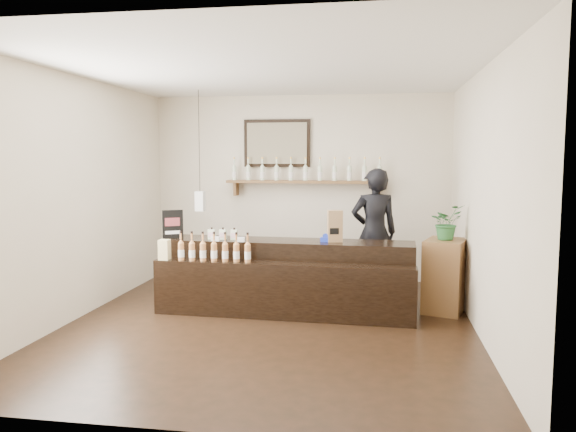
# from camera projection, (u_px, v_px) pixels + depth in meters

# --- Properties ---
(ground) EXTENTS (5.00, 5.00, 0.00)m
(ground) POSITION_uv_depth(u_px,v_px,m) (269.00, 325.00, 6.28)
(ground) COLOR black
(ground) RESTS_ON ground
(room_shell) EXTENTS (5.00, 5.00, 5.00)m
(room_shell) POSITION_uv_depth(u_px,v_px,m) (268.00, 172.00, 6.10)
(room_shell) COLOR beige
(room_shell) RESTS_ON ground
(back_wall_decor) EXTENTS (2.66, 0.96, 1.69)m
(back_wall_decor) POSITION_uv_depth(u_px,v_px,m) (289.00, 165.00, 8.45)
(back_wall_decor) COLOR brown
(back_wall_decor) RESTS_ON ground
(counter) EXTENTS (3.08, 0.92, 1.00)m
(counter) POSITION_uv_depth(u_px,v_px,m) (285.00, 279.00, 6.80)
(counter) COLOR black
(counter) RESTS_ON ground
(promo_sign) EXTENTS (0.23, 0.14, 0.36)m
(promo_sign) POSITION_uv_depth(u_px,v_px,m) (173.00, 224.00, 7.00)
(promo_sign) COLOR black
(promo_sign) RESTS_ON counter
(paper_bag) EXTENTS (0.20, 0.16, 0.38)m
(paper_bag) POSITION_uv_depth(u_px,v_px,m) (335.00, 226.00, 6.73)
(paper_bag) COLOR olive
(paper_bag) RESTS_ON counter
(tape_dispenser) EXTENTS (0.12, 0.05, 0.10)m
(tape_dispenser) POSITION_uv_depth(u_px,v_px,m) (325.00, 239.00, 6.72)
(tape_dispenser) COLOR #1C32C4
(tape_dispenser) RESTS_ON counter
(side_cabinet) EXTENTS (0.60, 0.71, 0.88)m
(side_cabinet) POSITION_uv_depth(u_px,v_px,m) (445.00, 275.00, 6.80)
(side_cabinet) COLOR brown
(side_cabinet) RESTS_ON ground
(potted_plant) EXTENTS (0.50, 0.50, 0.42)m
(potted_plant) POSITION_uv_depth(u_px,v_px,m) (446.00, 222.00, 6.74)
(potted_plant) COLOR #26612E
(potted_plant) RESTS_ON side_cabinet
(shopkeeper) EXTENTS (0.81, 0.63, 1.95)m
(shopkeeper) POSITION_uv_depth(u_px,v_px,m) (374.00, 224.00, 7.52)
(shopkeeper) COLOR black
(shopkeeper) RESTS_ON ground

